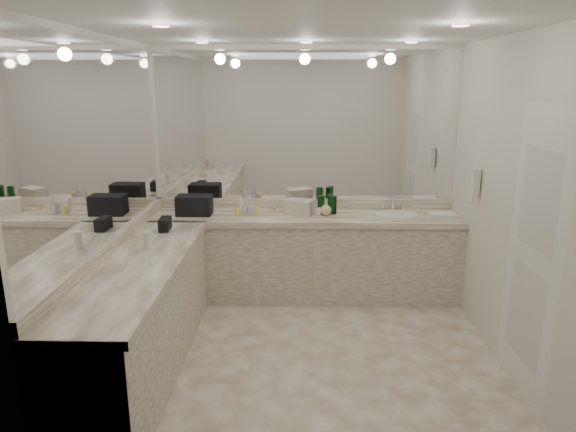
{
  "coord_description": "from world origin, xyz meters",
  "views": [
    {
      "loc": [
        -0.07,
        -3.95,
        2.24
      ],
      "look_at": [
        -0.16,
        0.4,
        1.09
      ],
      "focal_mm": 32.0,
      "sensor_mm": 36.0,
      "label": 1
    }
  ],
  "objects_px": {
    "soap_bottle_a": "(241,204)",
    "soap_bottle_b": "(250,207)",
    "cream_cosmetic_case": "(299,207)",
    "black_toiletry_bag": "(194,205)",
    "sink": "(396,215)",
    "soap_bottle_c": "(326,208)",
    "hand_towel": "(441,215)",
    "wall_phone": "(475,181)"
  },
  "relations": [
    {
      "from": "soap_bottle_a",
      "to": "soap_bottle_b",
      "type": "relative_size",
      "value": 1.14
    },
    {
      "from": "cream_cosmetic_case",
      "to": "soap_bottle_b",
      "type": "xyz_separation_m",
      "value": [
        -0.51,
        -0.02,
        0.0
      ]
    },
    {
      "from": "black_toiletry_bag",
      "to": "soap_bottle_b",
      "type": "relative_size",
      "value": 2.16
    },
    {
      "from": "sink",
      "to": "soap_bottle_a",
      "type": "bearing_deg",
      "value": 177.81
    },
    {
      "from": "soap_bottle_b",
      "to": "soap_bottle_c",
      "type": "xyz_separation_m",
      "value": [
        0.78,
        0.0,
        -0.01
      ]
    },
    {
      "from": "hand_towel",
      "to": "soap_bottle_c",
      "type": "bearing_deg",
      "value": 176.69
    },
    {
      "from": "cream_cosmetic_case",
      "to": "soap_bottle_c",
      "type": "height_order",
      "value": "cream_cosmetic_case"
    },
    {
      "from": "soap_bottle_a",
      "to": "soap_bottle_b",
      "type": "height_order",
      "value": "soap_bottle_a"
    },
    {
      "from": "cream_cosmetic_case",
      "to": "hand_towel",
      "type": "distance_m",
      "value": 1.45
    },
    {
      "from": "soap_bottle_b",
      "to": "sink",
      "type": "bearing_deg",
      "value": 0.64
    },
    {
      "from": "cream_cosmetic_case",
      "to": "soap_bottle_a",
      "type": "relative_size",
      "value": 1.47
    },
    {
      "from": "black_toiletry_bag",
      "to": "soap_bottle_c",
      "type": "height_order",
      "value": "black_toiletry_bag"
    },
    {
      "from": "cream_cosmetic_case",
      "to": "soap_bottle_c",
      "type": "bearing_deg",
      "value": 19.77
    },
    {
      "from": "wall_phone",
      "to": "soap_bottle_c",
      "type": "xyz_separation_m",
      "value": [
        -1.33,
        0.48,
        -0.38
      ]
    },
    {
      "from": "wall_phone",
      "to": "cream_cosmetic_case",
      "type": "relative_size",
      "value": 0.88
    },
    {
      "from": "black_toiletry_bag",
      "to": "cream_cosmetic_case",
      "type": "bearing_deg",
      "value": 1.6
    },
    {
      "from": "wall_phone",
      "to": "soap_bottle_c",
      "type": "height_order",
      "value": "wall_phone"
    },
    {
      "from": "sink",
      "to": "soap_bottle_b",
      "type": "distance_m",
      "value": 1.52
    },
    {
      "from": "hand_towel",
      "to": "soap_bottle_b",
      "type": "xyz_separation_m",
      "value": [
        -1.95,
        0.07,
        0.06
      ]
    },
    {
      "from": "sink",
      "to": "soap_bottle_a",
      "type": "relative_size",
      "value": 2.36
    },
    {
      "from": "wall_phone",
      "to": "hand_towel",
      "type": "xyz_separation_m",
      "value": [
        -0.16,
        0.42,
        -0.43
      ]
    },
    {
      "from": "soap_bottle_a",
      "to": "wall_phone",
      "type": "bearing_deg",
      "value": -14.17
    },
    {
      "from": "sink",
      "to": "wall_phone",
      "type": "relative_size",
      "value": 1.83
    },
    {
      "from": "soap_bottle_a",
      "to": "soap_bottle_b",
      "type": "bearing_deg",
      "value": -35.93
    },
    {
      "from": "soap_bottle_b",
      "to": "cream_cosmetic_case",
      "type": "bearing_deg",
      "value": 2.11
    },
    {
      "from": "sink",
      "to": "soap_bottle_b",
      "type": "relative_size",
      "value": 2.68
    },
    {
      "from": "hand_towel",
      "to": "soap_bottle_a",
      "type": "relative_size",
      "value": 1.39
    },
    {
      "from": "sink",
      "to": "black_toiletry_bag",
      "type": "bearing_deg",
      "value": -179.22
    },
    {
      "from": "wall_phone",
      "to": "soap_bottle_a",
      "type": "distance_m",
      "value": 2.32
    },
    {
      "from": "black_toiletry_bag",
      "to": "soap_bottle_b",
      "type": "distance_m",
      "value": 0.58
    },
    {
      "from": "black_toiletry_bag",
      "to": "soap_bottle_b",
      "type": "bearing_deg",
      "value": 1.15
    },
    {
      "from": "black_toiletry_bag",
      "to": "soap_bottle_a",
      "type": "distance_m",
      "value": 0.48
    },
    {
      "from": "soap_bottle_b",
      "to": "hand_towel",
      "type": "bearing_deg",
      "value": -1.98
    },
    {
      "from": "sink",
      "to": "soap_bottle_c",
      "type": "distance_m",
      "value": 0.73
    },
    {
      "from": "wall_phone",
      "to": "black_toiletry_bag",
      "type": "distance_m",
      "value": 2.76
    },
    {
      "from": "wall_phone",
      "to": "soap_bottle_a",
      "type": "bearing_deg",
      "value": 165.83
    },
    {
      "from": "wall_phone",
      "to": "soap_bottle_b",
      "type": "height_order",
      "value": "wall_phone"
    },
    {
      "from": "hand_towel",
      "to": "soap_bottle_c",
      "type": "distance_m",
      "value": 1.17
    },
    {
      "from": "sink",
      "to": "wall_phone",
      "type": "height_order",
      "value": "wall_phone"
    },
    {
      "from": "sink",
      "to": "wall_phone",
      "type": "xyz_separation_m",
      "value": [
        0.61,
        -0.5,
        0.46
      ]
    },
    {
      "from": "soap_bottle_c",
      "to": "black_toiletry_bag",
      "type": "bearing_deg",
      "value": -179.5
    },
    {
      "from": "wall_phone",
      "to": "cream_cosmetic_case",
      "type": "bearing_deg",
      "value": 162.7
    }
  ]
}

